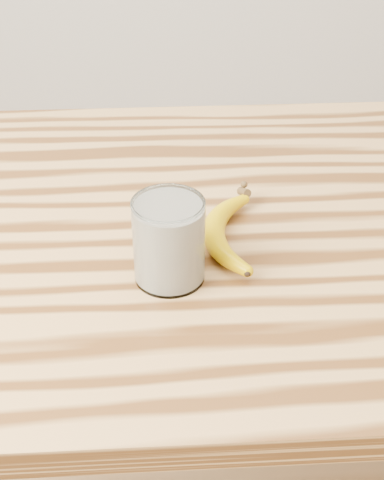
{
  "coord_description": "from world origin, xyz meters",
  "views": [
    {
      "loc": [
        -0.08,
        -0.82,
        1.44
      ],
      "look_at": [
        -0.04,
        -0.1,
        0.93
      ],
      "focal_mm": 50.0,
      "sensor_mm": 36.0,
      "label": 1
    }
  ],
  "objects": [
    {
      "name": "banana",
      "position": [
        -0.01,
        -0.06,
        0.92
      ],
      "size": [
        0.12,
        0.27,
        0.03
      ],
      "primitive_type": null,
      "rotation": [
        0.0,
        0.0,
        -0.1
      ],
      "color": "#C99C00",
      "rests_on": "table"
    },
    {
      "name": "table",
      "position": [
        0.0,
        0.0,
        0.77
      ],
      "size": [
        1.2,
        0.8,
        0.9
      ],
      "color": "#B6844A",
      "rests_on": "ground"
    },
    {
      "name": "smoothie_glass",
      "position": [
        -0.07,
        -0.13,
        0.96
      ],
      "size": [
        0.09,
        0.09,
        0.11
      ],
      "color": "white",
      "rests_on": "table"
    }
  ]
}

